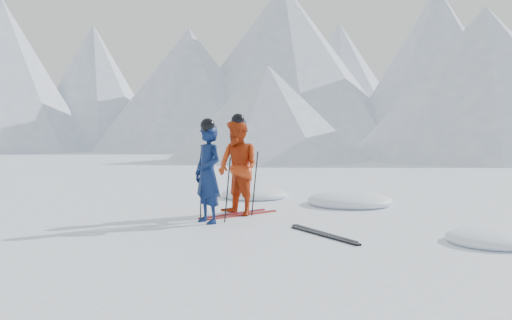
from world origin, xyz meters
The scene contains 12 objects.
ground centered at (0.00, 0.00, 0.00)m, with size 160.00×160.00×0.00m, color white.
skier_blue centered at (-2.30, -0.57, 0.89)m, with size 0.65×0.43×1.78m, color #0B1A44.
skier_red centered at (-2.44, 0.47, 0.95)m, with size 0.92×0.72×1.89m, color red.
pole_blue_left centered at (-2.60, -0.42, 0.59)m, with size 0.02×0.02×1.18m, color black.
pole_blue_right centered at (-2.05, -0.32, 0.59)m, with size 0.02×0.02×1.18m, color black.
pole_red_left centered at (-2.74, 0.72, 0.63)m, with size 0.02×0.02×1.26m, color black.
pole_red_right centered at (-2.14, 0.62, 0.63)m, with size 0.02×0.02×1.26m, color black.
ski_worn_left centered at (-2.56, 0.47, 0.01)m, with size 0.09×1.70×0.03m, color black.
ski_worn_right centered at (-2.32, 0.47, 0.01)m, with size 0.09×1.70×0.03m, color black.
ski_loose_a centered at (-0.11, -0.29, 0.01)m, with size 0.09×1.70×0.03m, color black.
ski_loose_b centered at (-0.01, -0.44, 0.01)m, with size 0.09×1.70×0.03m, color black.
snow_lumps centered at (-1.53, 2.62, 0.00)m, with size 7.62×4.19×0.42m.
Camera 1 is at (4.12, -7.87, 1.64)m, focal length 38.00 mm.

